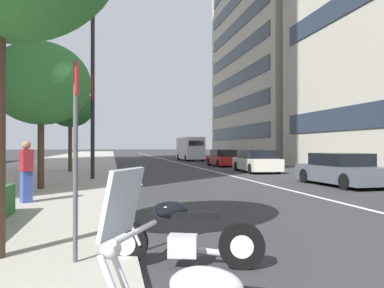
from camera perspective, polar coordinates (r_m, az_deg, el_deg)
sidewalk_right_plaza at (r=32.59m, az=-19.72°, el=-3.06°), size 160.00×9.23×0.15m
lane_centre_stripe at (r=37.85m, az=-2.40°, el=-2.81°), size 110.00×0.16×0.01m
motorcycle_nearest_camera at (r=5.13m, az=-1.71°, el=-14.01°), size 0.85×2.12×1.08m
car_lead_in_lane at (r=16.61m, az=21.93°, el=-3.76°), size 4.31×2.03×1.33m
car_far_down_avenue at (r=23.79m, az=9.83°, el=-2.68°), size 4.55×2.07×1.38m
car_approaching_light at (r=30.50m, az=4.83°, el=-2.22°), size 4.24×1.93×1.35m
delivery_van_ahead at (r=42.19m, az=-0.30°, el=-0.66°), size 5.82×2.20×2.62m
parking_sign_by_curb at (r=4.95m, az=-17.38°, el=0.51°), size 0.32×0.06×2.57m
street_lamp_with_banners at (r=17.80m, az=-14.02°, el=11.36°), size 1.26×2.21×8.69m
street_tree_mid_sidewalk at (r=14.10m, az=-22.12°, el=8.56°), size 3.38×3.38×5.09m
street_tree_near_plaza_corner at (r=22.99m, az=-18.16°, el=5.37°), size 2.75×2.75×4.94m
pedestrian_on_plaza at (r=10.70m, az=-24.06°, el=-3.86°), size 0.47×0.42×1.61m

